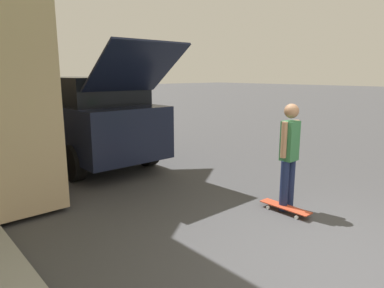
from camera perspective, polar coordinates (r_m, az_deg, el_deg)
ground_plane at (r=4.44m, az=24.66°, el=-18.14°), size 120.00×120.00×0.00m
suv_parked at (r=8.92m, az=-18.07°, el=4.62°), size 2.02×5.71×2.69m
skateboarder at (r=5.51m, az=15.88°, el=-1.31°), size 0.41×0.22×1.69m
skateboard at (r=5.62m, az=15.26°, el=-10.17°), size 0.21×0.83×0.10m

